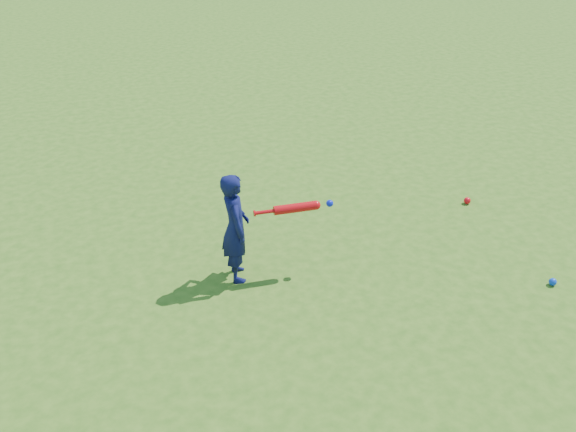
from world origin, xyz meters
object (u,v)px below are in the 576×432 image
(ground_ball_blue, at_px, (553,282))
(bat_swing, at_px, (299,207))
(child, at_px, (235,228))
(ground_ball_red, at_px, (467,201))

(ground_ball_blue, relative_size, bat_swing, 0.10)
(child, xyz_separation_m, ground_ball_blue, (2.76, -1.05, -0.50))
(bat_swing, bearing_deg, ground_ball_blue, -21.61)
(ground_ball_blue, bearing_deg, bat_swing, 155.78)
(ground_ball_red, relative_size, bat_swing, 0.10)
(child, distance_m, bat_swing, 0.61)
(child, relative_size, ground_ball_blue, 14.80)
(ground_ball_red, height_order, bat_swing, bat_swing)
(ground_ball_blue, xyz_separation_m, bat_swing, (-2.18, 0.98, 0.65))
(ground_ball_blue, height_order, bat_swing, bat_swing)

